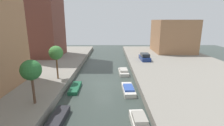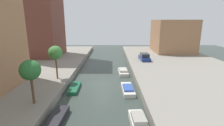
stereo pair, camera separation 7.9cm
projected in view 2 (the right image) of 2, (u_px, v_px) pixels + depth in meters
ground_plane at (103, 84)px, 25.41m from camera, size 84.00×84.00×0.00m
quay_left at (4, 81)px, 25.32m from camera, size 20.00×64.00×1.00m
quay_right at (202, 81)px, 25.25m from camera, size 20.00×64.00×1.00m
apartment_tower_far at (36, 1)px, 38.30m from camera, size 10.00×9.70×25.24m
low_block_right at (173, 36)px, 45.67m from camera, size 10.00×10.24×8.58m
street_tree_1 at (31, 70)px, 16.66m from camera, size 2.07×2.07×4.64m
street_tree_2 at (56, 53)px, 24.07m from camera, size 2.01×2.01×4.90m
parked_car at (145, 57)px, 36.50m from camera, size 1.99×4.44×1.53m
moored_boat_left_1 at (58, 118)px, 16.04m from camera, size 1.38×3.78×0.66m
moored_boat_left_2 at (75, 88)px, 23.45m from camera, size 1.32×4.11×0.47m
moored_boat_right_1 at (139, 122)px, 15.27m from camera, size 1.57×3.55×1.04m
moored_boat_right_2 at (128, 89)px, 22.68m from camera, size 1.65×4.42×0.79m
moored_boat_right_3 at (123, 72)px, 30.29m from camera, size 1.77×4.11×0.97m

